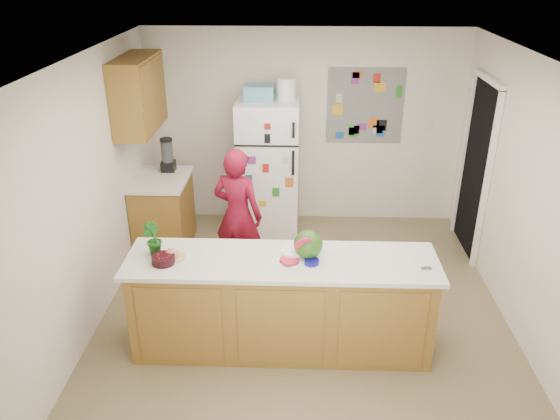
{
  "coord_description": "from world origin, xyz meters",
  "views": [
    {
      "loc": [
        -0.07,
        -4.52,
        3.29
      ],
      "look_at": [
        -0.24,
        0.2,
        1.05
      ],
      "focal_mm": 35.0,
      "sensor_mm": 36.0,
      "label": 1
    }
  ],
  "objects_px": {
    "watermelon": "(308,244)",
    "cherry_bowl": "(163,259)",
    "refrigerator": "(268,167)",
    "person": "(238,215)"
  },
  "relations": [
    {
      "from": "watermelon",
      "to": "cherry_bowl",
      "type": "height_order",
      "value": "watermelon"
    },
    {
      "from": "watermelon",
      "to": "person",
      "type": "bearing_deg",
      "value": 122.06
    },
    {
      "from": "refrigerator",
      "to": "cherry_bowl",
      "type": "xyz_separation_m",
      "value": [
        -0.74,
        -2.48,
        0.11
      ]
    },
    {
      "from": "person",
      "to": "watermelon",
      "type": "bearing_deg",
      "value": 140.76
    },
    {
      "from": "refrigerator",
      "to": "person",
      "type": "distance_m",
      "value": 1.22
    },
    {
      "from": "person",
      "to": "cherry_bowl",
      "type": "distance_m",
      "value": 1.4
    },
    {
      "from": "refrigerator",
      "to": "cherry_bowl",
      "type": "distance_m",
      "value": 2.59
    },
    {
      "from": "refrigerator",
      "to": "cherry_bowl",
      "type": "height_order",
      "value": "refrigerator"
    },
    {
      "from": "refrigerator",
      "to": "cherry_bowl",
      "type": "relative_size",
      "value": 8.64
    },
    {
      "from": "person",
      "to": "refrigerator",
      "type": "bearing_deg",
      "value": -83.63
    }
  ]
}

